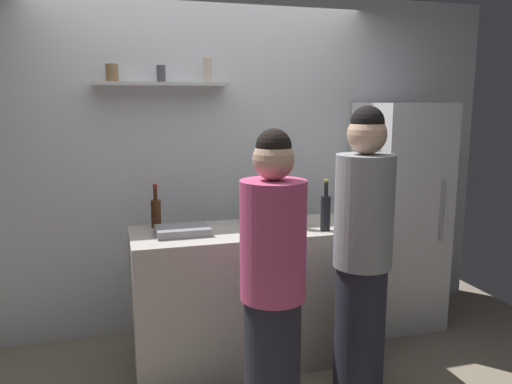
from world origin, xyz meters
The scene contains 12 objects.
back_wall_assembly centered at (0.00, 1.25, 1.30)m, with size 4.80×0.32×2.60m.
refrigerator centered at (1.49, 0.85, 0.89)m, with size 0.57×0.66×1.77m.
counter centered at (0.21, 0.55, 0.47)m, with size 1.66×0.60×0.94m, color #B7B2A8.
baking_pan centered at (-0.29, 0.53, 0.96)m, with size 0.34×0.24×0.05m, color gray.
utensil_holder centered at (0.89, 0.50, 1.00)m, with size 0.10×0.10×0.22m.
wine_bottle_pale_glass centered at (0.18, 0.74, 1.05)m, with size 0.08×0.08×0.30m.
wine_bottle_amber_glass centered at (-0.43, 0.77, 1.04)m, with size 0.07×0.07×0.30m.
wine_bottle_green_glass centered at (0.48, 0.49, 1.06)m, with size 0.07×0.07×0.33m.
wine_bottle_dark_glass centered at (0.64, 0.37, 1.06)m, with size 0.07×0.07×0.34m.
water_bottle_plastic centered at (0.81, 0.35, 1.05)m, with size 0.09×0.09×0.24m.
person_grey_hoodie centered at (0.68, -0.07, 0.88)m, with size 0.34×0.34×1.76m.
person_pink_top centered at (0.06, -0.27, 0.81)m, with size 0.34×0.34×1.65m.
Camera 1 is at (-0.71, -2.62, 1.77)m, focal length 35.43 mm.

